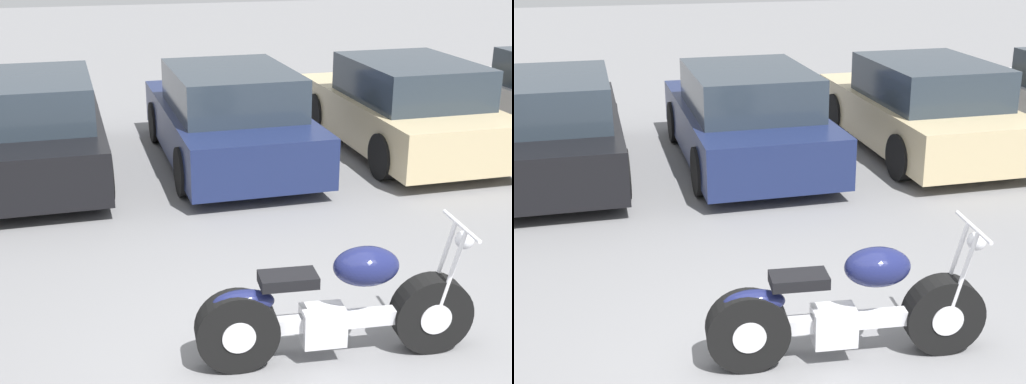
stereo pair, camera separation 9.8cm
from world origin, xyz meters
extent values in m
plane|color=slate|center=(0.00, 0.00, 0.00)|extent=(60.00, 60.00, 0.00)
cylinder|color=black|center=(1.08, 0.22, 0.32)|extent=(0.66, 0.26, 0.65)
cylinder|color=silver|center=(1.08, 0.22, 0.32)|extent=(0.28, 0.24, 0.26)
cylinder|color=black|center=(-0.49, 0.37, 0.32)|extent=(0.66, 0.26, 0.65)
cylinder|color=silver|center=(-0.49, 0.37, 0.32)|extent=(0.28, 0.24, 0.26)
cube|color=silver|center=(0.30, 0.29, 0.34)|extent=(1.21, 0.22, 0.12)
cube|color=silver|center=(0.19, 0.30, 0.31)|extent=(0.36, 0.27, 0.30)
ellipsoid|color=#191E4C|center=(0.51, 0.27, 0.79)|extent=(0.55, 0.40, 0.30)
cube|color=black|center=(-0.10, 0.33, 0.73)|extent=(0.46, 0.28, 0.09)
ellipsoid|color=#191E4C|center=(-0.44, 0.36, 0.56)|extent=(0.50, 0.24, 0.20)
cylinder|color=silver|center=(1.16, 0.12, 0.70)|extent=(0.22, 0.06, 0.75)
cylinder|color=silver|center=(1.18, 0.30, 0.70)|extent=(0.22, 0.06, 0.75)
cylinder|color=silver|center=(1.26, 0.21, 1.07)|extent=(0.09, 0.62, 0.03)
sphere|color=silver|center=(1.30, 0.20, 0.95)|extent=(0.15, 0.15, 0.15)
cylinder|color=silver|center=(-0.02, 0.46, 0.21)|extent=(1.20, 0.19, 0.08)
cube|color=black|center=(-2.07, 5.71, 0.50)|extent=(1.85, 4.19, 0.66)
cube|color=#28333D|center=(-2.07, 5.46, 1.12)|extent=(1.63, 2.18, 0.58)
cylinder|color=black|center=(-1.21, 7.01, 0.32)|extent=(0.20, 0.64, 0.64)
cylinder|color=black|center=(-1.21, 4.41, 0.32)|extent=(0.20, 0.64, 0.64)
cube|color=#19234C|center=(0.65, 5.58, 0.50)|extent=(1.85, 4.19, 0.66)
cube|color=#28333D|center=(0.65, 5.33, 1.12)|extent=(1.63, 2.18, 0.58)
cylinder|color=black|center=(-0.21, 6.88, 0.32)|extent=(0.20, 0.64, 0.64)
cylinder|color=black|center=(1.52, 6.88, 0.32)|extent=(0.20, 0.64, 0.64)
cylinder|color=black|center=(-0.21, 4.28, 0.32)|extent=(0.20, 0.64, 0.64)
cylinder|color=black|center=(1.52, 4.28, 0.32)|extent=(0.20, 0.64, 0.64)
cube|color=#C6B284|center=(3.38, 5.51, 0.50)|extent=(1.85, 4.19, 0.66)
cube|color=#28333D|center=(3.38, 5.26, 1.12)|extent=(1.63, 2.18, 0.58)
cylinder|color=black|center=(2.52, 6.81, 0.32)|extent=(0.20, 0.64, 0.64)
cylinder|color=black|center=(4.24, 6.81, 0.32)|extent=(0.20, 0.64, 0.64)
cylinder|color=black|center=(2.52, 4.21, 0.32)|extent=(0.20, 0.64, 0.64)
cylinder|color=black|center=(4.24, 4.21, 0.32)|extent=(0.20, 0.64, 0.64)
cylinder|color=black|center=(5.24, 6.57, 0.32)|extent=(0.20, 0.64, 0.64)
camera|label=1|loc=(-1.60, -4.25, 3.20)|focal=50.00mm
camera|label=2|loc=(-1.50, -4.28, 3.20)|focal=50.00mm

